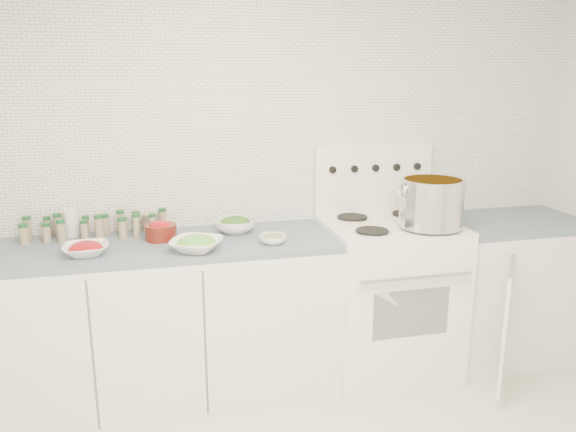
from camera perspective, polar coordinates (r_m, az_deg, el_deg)
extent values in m
cube|color=white|center=(3.44, 0.97, 5.29)|extent=(3.50, 0.02, 2.50)
cube|color=white|center=(3.26, -12.04, -10.60)|extent=(1.85, 0.62, 0.86)
cube|color=#4B5D70|center=(3.10, -12.47, -3.00)|extent=(1.85, 0.62, 0.03)
cube|color=white|center=(3.50, 10.04, -8.23)|extent=(0.76, 0.65, 0.92)
cube|color=black|center=(3.22, 12.36, -9.61)|extent=(0.45, 0.01, 0.28)
cylinder|color=silver|center=(3.10, 12.91, -6.17)|extent=(0.65, 0.02, 0.02)
cube|color=white|center=(3.35, 10.38, -0.83)|extent=(0.76, 0.65, 0.01)
cube|color=white|center=(3.57, 8.62, 3.78)|extent=(0.76, 0.06, 0.43)
cylinder|color=silver|center=(3.14, 8.56, -1.59)|extent=(0.21, 0.21, 0.01)
cylinder|color=black|center=(3.14, 8.56, -1.48)|extent=(0.18, 0.18, 0.01)
cylinder|color=silver|center=(3.29, 14.38, -1.15)|extent=(0.21, 0.21, 0.01)
cylinder|color=black|center=(3.29, 14.39, -1.05)|extent=(0.18, 0.18, 0.01)
cylinder|color=silver|center=(3.43, 6.55, -0.19)|extent=(0.21, 0.21, 0.01)
cylinder|color=black|center=(3.42, 6.56, -0.09)|extent=(0.18, 0.18, 0.01)
cylinder|color=silver|center=(3.56, 12.00, 0.15)|extent=(0.21, 0.21, 0.01)
cylinder|color=black|center=(3.56, 12.00, 0.24)|extent=(0.18, 0.18, 0.01)
cylinder|color=black|center=(3.43, 4.54, 4.72)|extent=(0.04, 0.02, 0.04)
cylinder|color=black|center=(3.47, 6.74, 4.79)|extent=(0.04, 0.02, 0.04)
cylinder|color=black|center=(3.52, 8.88, 4.85)|extent=(0.04, 0.02, 0.04)
cylinder|color=black|center=(3.58, 10.96, 4.90)|extent=(0.04, 0.02, 0.04)
cylinder|color=black|center=(3.64, 12.97, 4.95)|extent=(0.04, 0.02, 0.04)
cube|color=white|center=(3.91, 21.17, -7.00)|extent=(0.89, 0.62, 0.86)
cube|color=#4B5D70|center=(3.78, 21.77, -0.60)|extent=(0.89, 0.62, 0.03)
cube|color=white|center=(3.39, 21.26, -10.33)|extent=(0.26, 0.33, 0.70)
cylinder|color=silver|center=(3.25, 14.37, 1.30)|extent=(0.35, 0.35, 0.27)
cylinder|color=orange|center=(3.22, 14.50, 3.38)|extent=(0.32, 0.32, 0.03)
torus|color=silver|center=(3.15, 11.54, 2.58)|extent=(0.01, 0.08, 0.08)
torus|color=silver|center=(3.32, 17.23, 2.81)|extent=(0.01, 0.08, 0.08)
imported|color=white|center=(2.99, -19.85, -3.25)|extent=(0.24, 0.24, 0.06)
ellipsoid|color=#A00D17|center=(2.99, -19.87, -3.04)|extent=(0.16, 0.16, 0.07)
imported|color=white|center=(2.91, -9.28, -2.92)|extent=(0.34, 0.34, 0.06)
ellipsoid|color=#4E9D33|center=(2.91, -9.29, -2.68)|extent=(0.19, 0.19, 0.08)
imported|color=white|center=(3.24, -5.38, -0.98)|extent=(0.32, 0.32, 0.07)
ellipsoid|color=#225919|center=(3.23, -5.39, -0.63)|extent=(0.17, 0.17, 0.08)
imported|color=white|center=(3.01, -1.54, -2.38)|extent=(0.17, 0.17, 0.05)
ellipsoid|color=#2C461C|center=(3.00, -1.54, -2.16)|extent=(0.11, 0.11, 0.05)
cylinder|color=#55170E|center=(3.15, -12.79, -1.61)|extent=(0.17, 0.17, 0.09)
ellipsoid|color=#A90B1A|center=(3.14, -12.82, -1.04)|extent=(0.12, 0.12, 0.06)
cylinder|color=white|center=(3.35, -21.14, -0.69)|extent=(0.08, 0.08, 0.15)
cylinder|color=#A69A8D|center=(3.33, -13.92, -0.66)|extent=(0.10, 0.10, 0.10)
cylinder|color=gray|center=(3.38, -24.95, -1.26)|extent=(0.04, 0.04, 0.11)
cylinder|color=#154A22|center=(3.37, -25.06, -0.20)|extent=(0.05, 0.05, 0.02)
cylinder|color=gray|center=(3.38, -23.22, -1.20)|extent=(0.04, 0.04, 0.10)
cylinder|color=#154A22|center=(3.36, -23.32, -0.21)|extent=(0.04, 0.04, 0.02)
cylinder|color=gray|center=(3.36, -22.33, -1.07)|extent=(0.04, 0.04, 0.12)
cylinder|color=#154A22|center=(3.34, -22.44, 0.06)|extent=(0.04, 0.04, 0.02)
cylinder|color=gray|center=(3.34, -19.81, -1.10)|extent=(0.04, 0.04, 0.10)
cylinder|color=#154A22|center=(3.33, -19.89, -0.16)|extent=(0.04, 0.04, 0.02)
cylinder|color=gray|center=(3.33, -18.08, -0.96)|extent=(0.04, 0.04, 0.10)
cylinder|color=#154A22|center=(3.32, -18.16, 0.03)|extent=(0.05, 0.05, 0.02)
cylinder|color=gray|center=(3.32, -16.61, -0.73)|extent=(0.04, 0.04, 0.12)
cylinder|color=#154A22|center=(3.30, -16.69, 0.42)|extent=(0.05, 0.05, 0.02)
cylinder|color=gray|center=(3.32, -15.14, -0.75)|extent=(0.04, 0.04, 0.11)
cylinder|color=#154A22|center=(3.30, -15.21, 0.31)|extent=(0.04, 0.04, 0.02)
cylinder|color=gray|center=(3.33, -12.60, -0.50)|extent=(0.04, 0.04, 0.11)
cylinder|color=#154A22|center=(3.31, -12.66, 0.61)|extent=(0.04, 0.04, 0.02)
cylinder|color=gray|center=(3.29, -25.23, -1.84)|extent=(0.05, 0.05, 0.09)
cylinder|color=#154A22|center=(3.28, -25.33, -0.89)|extent=(0.05, 0.05, 0.02)
cylinder|color=gray|center=(3.28, -23.32, -1.73)|extent=(0.04, 0.04, 0.09)
cylinder|color=#154A22|center=(3.27, -23.41, -0.82)|extent=(0.04, 0.04, 0.02)
cylinder|color=gray|center=(3.26, -22.02, -1.57)|extent=(0.04, 0.04, 0.10)
cylinder|color=#154A22|center=(3.25, -22.12, -0.53)|extent=(0.05, 0.05, 0.02)
cylinder|color=gray|center=(3.26, -19.96, -1.51)|extent=(0.04, 0.04, 0.10)
cylinder|color=#154A22|center=(3.24, -20.05, -0.54)|extent=(0.04, 0.04, 0.02)
cylinder|color=gray|center=(3.25, -18.63, -1.20)|extent=(0.05, 0.05, 0.12)
cylinder|color=#154A22|center=(3.24, -18.72, -0.04)|extent=(0.05, 0.05, 0.02)
cylinder|color=gray|center=(3.23, -16.43, -1.31)|extent=(0.05, 0.05, 0.10)
cylinder|color=#154A22|center=(3.22, -16.51, -0.31)|extent=(0.05, 0.05, 0.02)
cylinder|color=gray|center=(3.22, -15.14, -1.10)|extent=(0.04, 0.04, 0.12)
cylinder|color=#154A22|center=(3.20, -15.22, 0.08)|extent=(0.04, 0.04, 0.02)
cylinder|color=gray|center=(3.25, -13.59, -0.99)|extent=(0.04, 0.04, 0.11)
cylinder|color=#154A22|center=(3.23, -13.65, 0.06)|extent=(0.04, 0.04, 0.02)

